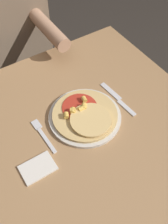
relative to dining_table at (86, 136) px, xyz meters
The scene contains 8 objects.
ground_plane 0.64m from the dining_table, ahead, with size 8.00×8.00×0.00m, color #2D2823.
dining_table is the anchor object (origin of this frame).
plate 0.13m from the dining_table, 107.15° to the left, with size 0.29×0.29×0.01m.
pizza 0.15m from the dining_table, 120.95° to the left, with size 0.26×0.26×0.04m.
fork 0.22m from the dining_table, 169.13° to the left, with size 0.03×0.18×0.00m.
knife 0.21m from the dining_table, ahead, with size 0.03×0.22×0.00m.
napkin 0.30m from the dining_table, 161.93° to the right, with size 0.12×0.08×0.01m.
person_diner 0.75m from the dining_table, 90.99° to the left, with size 0.39×0.52×1.17m.
Camera 1 is at (-0.35, -0.52, 1.61)m, focal length 42.00 mm.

